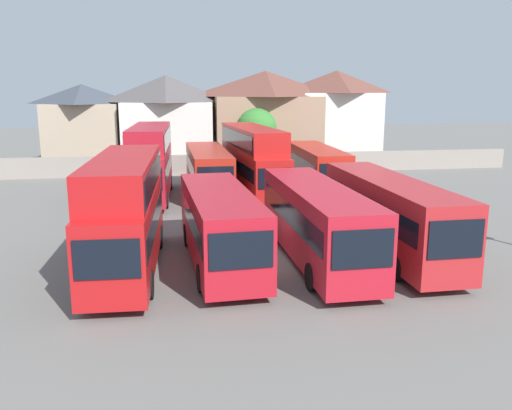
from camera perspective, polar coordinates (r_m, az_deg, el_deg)
ground at (r=41.79m, az=-3.17°, el=1.74°), size 140.00×140.00×0.00m
depot_boundary_wall at (r=48.86m, az=-4.04°, el=4.35°), size 56.00×0.50×1.80m
bus_1 at (r=23.20m, az=-13.72°, el=-0.31°), size 2.85×10.61×4.87m
bus_2 at (r=23.55m, az=-3.85°, el=-1.92°), size 3.15×10.42×3.31m
bus_3 at (r=24.09m, az=6.42°, el=-1.46°), size 2.79×11.44×3.44m
bus_4 at (r=25.86m, az=13.93°, el=-0.67°), size 2.69×11.86×3.55m
bus_5 at (r=38.29m, az=-11.14°, el=4.89°), size 2.89×10.69×5.10m
bus_6 at (r=39.06m, az=-5.12°, el=3.83°), size 2.84×11.09×3.36m
bus_7 at (r=39.16m, az=-0.35°, el=5.14°), size 3.47×11.90×4.91m
bus_8 at (r=40.32m, az=6.44°, el=4.06°), size 2.78×10.69×3.36m
house_terrace_left at (r=56.63m, az=-17.83°, el=8.13°), size 7.40×7.14×8.02m
house_terrace_centre at (r=54.55m, az=-9.47°, el=8.88°), size 9.09×6.40×8.88m
house_terrace_right at (r=55.64m, az=1.01°, el=9.35°), size 11.08×7.80×9.35m
house_terrace_far_right at (r=57.87m, az=8.45°, el=9.38°), size 8.73×6.75×9.44m
tree_left_of_lot at (r=51.48m, az=0.07°, el=8.14°), size 3.81×3.81×5.82m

